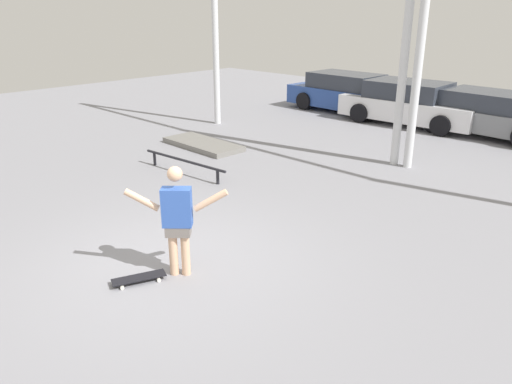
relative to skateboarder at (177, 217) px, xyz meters
name	(u,v)px	position (x,y,z in m)	size (l,w,h in m)	color
ground_plane	(174,263)	(-0.35, 0.13, -0.90)	(36.00, 36.00, 0.00)	gray
skateboarder	(177,217)	(0.00, 0.00, 0.00)	(1.10, 1.05, 1.63)	#DBAD89
skateboard	(139,278)	(-0.24, -0.54, -0.84)	(0.47, 0.77, 0.08)	black
manual_pad	(203,144)	(-5.10, 4.73, -0.83)	(2.38, 1.02, 0.14)	slate
grind_rail	(184,162)	(-3.58, 2.90, -0.62)	(2.60, 0.24, 0.35)	black
parked_car_blue	(348,93)	(-5.06, 11.60, -0.24)	(4.63, 1.98, 1.37)	#284793
parked_car_white	(410,104)	(-2.43, 11.29, -0.24)	(4.52, 2.08, 1.37)	white
parked_car_grey	(490,114)	(0.02, 11.46, -0.26)	(4.39, 2.11, 1.30)	slate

